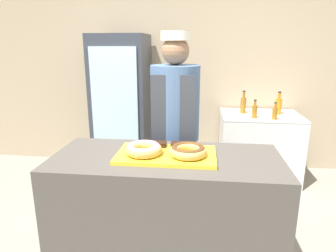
# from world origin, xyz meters

# --- Properties ---
(wall_back) EXTENTS (8.00, 0.06, 2.70)m
(wall_back) POSITION_xyz_m (0.00, 2.13, 1.35)
(wall_back) COLOR tan
(wall_back) RESTS_ON ground_plane
(display_counter) EXTENTS (1.50, 0.66, 0.90)m
(display_counter) POSITION_xyz_m (0.00, 0.00, 0.45)
(display_counter) COLOR #4C4742
(display_counter) RESTS_ON ground_plane
(serving_tray) EXTENTS (0.64, 0.37, 0.02)m
(serving_tray) POSITION_xyz_m (0.00, 0.00, 0.91)
(serving_tray) COLOR yellow
(serving_tray) RESTS_ON display_counter
(donut_light_glaze) EXTENTS (0.24, 0.24, 0.07)m
(donut_light_glaze) POSITION_xyz_m (-0.14, -0.03, 0.96)
(donut_light_glaze) COLOR tan
(donut_light_glaze) RESTS_ON serving_tray
(donut_chocolate_glaze) EXTENTS (0.24, 0.24, 0.07)m
(donut_chocolate_glaze) POSITION_xyz_m (0.14, -0.03, 0.96)
(donut_chocolate_glaze) COLOR tan
(donut_chocolate_glaze) RESTS_ON serving_tray
(brownie_back_left) EXTENTS (0.08, 0.08, 0.03)m
(brownie_back_left) POSITION_xyz_m (-0.05, 0.13, 0.94)
(brownie_back_left) COLOR black
(brownie_back_left) RESTS_ON serving_tray
(brownie_back_right) EXTENTS (0.08, 0.08, 0.03)m
(brownie_back_right) POSITION_xyz_m (0.05, 0.13, 0.94)
(brownie_back_right) COLOR black
(brownie_back_right) RESTS_ON serving_tray
(baker_person) EXTENTS (0.41, 0.41, 1.70)m
(baker_person) POSITION_xyz_m (0.00, 0.62, 0.89)
(baker_person) COLOR #4C4C51
(baker_person) RESTS_ON ground_plane
(beverage_fridge) EXTENTS (0.64, 0.65, 1.72)m
(beverage_fridge) POSITION_xyz_m (-0.75, 1.73, 0.86)
(beverage_fridge) COLOR #333842
(beverage_fridge) RESTS_ON ground_plane
(chest_freezer) EXTENTS (0.91, 0.68, 0.80)m
(chest_freezer) POSITION_xyz_m (0.92, 1.73, 0.41)
(chest_freezer) COLOR silver
(chest_freezer) RESTS_ON ground_plane
(bottle_orange) EXTENTS (0.07, 0.07, 0.27)m
(bottle_orange) POSITION_xyz_m (1.12, 1.76, 0.91)
(bottle_orange) COLOR orange
(bottle_orange) RESTS_ON chest_freezer
(bottle_amber) EXTENTS (0.06, 0.06, 0.19)m
(bottle_amber) POSITION_xyz_m (1.02, 1.49, 0.88)
(bottle_amber) COLOR #99661E
(bottle_amber) RESTS_ON chest_freezer
(bottle_amber_b) EXTENTS (0.06, 0.06, 0.21)m
(bottle_amber_b) POSITION_xyz_m (0.81, 1.54, 0.88)
(bottle_amber_b) COLOR #99661E
(bottle_amber_b) RESTS_ON chest_freezer
(bottle_amber_b_b) EXTENTS (0.07, 0.07, 0.27)m
(bottle_amber_b_b) POSITION_xyz_m (0.72, 1.77, 0.91)
(bottle_amber_b_b) COLOR #99661E
(bottle_amber_b_b) RESTS_ON chest_freezer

